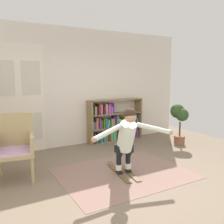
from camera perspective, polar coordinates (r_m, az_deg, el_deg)
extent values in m
plane|color=#756452|center=(4.34, 6.57, -15.30)|extent=(7.20, 7.20, 0.00)
cube|color=silver|center=(6.26, -7.53, 5.67)|extent=(6.00, 0.10, 2.90)
cube|color=silver|center=(5.79, -23.47, 2.10)|extent=(0.55, 0.04, 2.35)
cube|color=beige|center=(5.74, -23.75, 7.21)|extent=(0.41, 0.01, 0.76)
cube|color=beige|center=(5.86, -23.11, -3.64)|extent=(0.41, 0.01, 0.64)
cube|color=silver|center=(5.88, -18.14, 2.46)|extent=(0.55, 0.04, 2.35)
cube|color=beige|center=(5.83, -18.33, 7.50)|extent=(0.41, 0.01, 0.76)
cube|color=beige|center=(5.94, -17.84, -3.20)|extent=(0.41, 0.01, 0.64)
cube|color=silver|center=(5.84, -21.43, 14.32)|extent=(1.22, 0.04, 0.10)
cube|color=#87665B|center=(4.57, 2.65, -13.95)|extent=(2.27, 1.79, 0.01)
cube|color=olive|center=(6.24, -5.16, -2.51)|extent=(0.04, 0.30, 1.12)
cube|color=olive|center=(7.00, 6.15, -1.33)|extent=(0.04, 0.30, 1.12)
cube|color=olive|center=(6.71, 0.81, -6.54)|extent=(1.51, 0.30, 0.02)
cube|color=olive|center=(6.63, 0.81, -3.46)|extent=(1.51, 0.30, 0.02)
cube|color=olive|center=(6.56, 0.82, -0.32)|extent=(1.51, 0.30, 0.02)
cube|color=olive|center=(6.51, 0.83, 2.88)|extent=(1.51, 0.30, 0.02)
cube|color=tan|center=(6.36, -4.82, -6.14)|extent=(0.04, 0.18, 0.25)
cube|color=#373056|center=(6.38, -4.32, -6.01)|extent=(0.04, 0.22, 0.27)
cube|color=#346D4D|center=(6.41, -3.75, -6.22)|extent=(0.05, 0.19, 0.21)
cube|color=#23524D|center=(6.42, -3.26, -5.99)|extent=(0.03, 0.21, 0.25)
cube|color=#207276|center=(6.45, -2.79, -6.09)|extent=(0.05, 0.21, 0.22)
cube|color=#C48F3D|center=(6.49, -2.55, -5.82)|extent=(0.03, 0.17, 0.25)
cube|color=#3B80BE|center=(6.51, -1.98, -5.93)|extent=(0.04, 0.18, 0.22)
cube|color=olive|center=(6.53, -1.43, -5.81)|extent=(0.05, 0.14, 0.23)
cube|color=#5A5716|center=(6.58, -1.03, -5.77)|extent=(0.04, 0.15, 0.22)
cube|color=brown|center=(6.58, -0.62, -5.69)|extent=(0.04, 0.20, 0.24)
cube|color=#599B98|center=(6.61, -0.26, -5.62)|extent=(0.04, 0.19, 0.24)
cube|color=#49C14E|center=(6.63, 0.27, -5.60)|extent=(0.06, 0.19, 0.23)
cube|color=#509256|center=(6.68, 0.56, -5.34)|extent=(0.05, 0.17, 0.27)
cube|color=brown|center=(6.68, 1.12, -5.29)|extent=(0.03, 0.19, 0.28)
cube|color=#305D8B|center=(6.72, 1.44, -5.37)|extent=(0.06, 0.17, 0.24)
cube|color=#297179|center=(6.74, 2.07, -5.35)|extent=(0.04, 0.24, 0.24)
cube|color=#9C8059|center=(6.78, 2.48, -5.29)|extent=(0.06, 0.18, 0.23)
cube|color=#8E5D18|center=(6.83, 2.93, -5.21)|extent=(0.04, 0.15, 0.23)
cube|color=#A6C57D|center=(6.87, 3.26, -4.94)|extent=(0.03, 0.16, 0.27)
cube|color=#25615D|center=(6.90, 3.63, -4.93)|extent=(0.03, 0.17, 0.26)
cube|color=#8F6B5A|center=(6.93, 4.16, -4.86)|extent=(0.06, 0.15, 0.27)
cube|color=#9CA421|center=(6.96, 4.67, -4.90)|extent=(0.04, 0.14, 0.24)
cube|color=#5A356F|center=(7.01, 4.98, -4.79)|extent=(0.06, 0.17, 0.25)
cube|color=purple|center=(7.05, 5.51, -4.84)|extent=(0.05, 0.19, 0.22)
cube|color=#6378AD|center=(6.26, -4.81, -2.94)|extent=(0.03, 0.20, 0.25)
cube|color=brown|center=(6.30, -4.50, -3.15)|extent=(0.04, 0.20, 0.19)
cube|color=purple|center=(6.33, -4.10, -3.10)|extent=(0.04, 0.21, 0.19)
cube|color=olive|center=(6.32, -3.62, -2.66)|extent=(0.04, 0.15, 0.29)
cube|color=#921F84|center=(6.33, -3.12, -2.58)|extent=(0.04, 0.20, 0.29)
cube|color=#215C1C|center=(6.39, -2.90, -2.83)|extent=(0.05, 0.16, 0.22)
cube|color=#636840|center=(6.41, -2.58, -2.73)|extent=(0.03, 0.15, 0.23)
cube|color=#387416|center=(6.42, -2.17, -2.57)|extent=(0.05, 0.20, 0.26)
cube|color=teal|center=(6.43, -1.56, -2.63)|extent=(0.06, 0.16, 0.24)
cube|color=tan|center=(6.48, -1.20, -2.68)|extent=(0.04, 0.22, 0.22)
cube|color=teal|center=(6.52, -0.80, -2.73)|extent=(0.04, 0.18, 0.19)
cube|color=#7EA254|center=(6.54, -0.41, -2.56)|extent=(0.04, 0.24, 0.22)
cube|color=tan|center=(6.54, 0.01, -2.50)|extent=(0.03, 0.22, 0.23)
cube|color=#4A1C91|center=(6.58, 0.43, -2.19)|extent=(0.05, 0.17, 0.29)
cube|color=#4C8D74|center=(6.61, 1.05, -2.09)|extent=(0.05, 0.17, 0.30)
cube|color=#A4C46C|center=(6.65, 1.54, -2.44)|extent=(0.04, 0.18, 0.20)
cube|color=#9F693E|center=(6.68, 2.18, -2.46)|extent=(0.05, 0.19, 0.19)
cube|color=olive|center=(6.71, 2.64, -2.21)|extent=(0.05, 0.24, 0.23)
cube|color=brown|center=(6.77, 3.01, -2.24)|extent=(0.05, 0.20, 0.21)
cube|color=#CFD16D|center=(6.79, 3.45, -2.10)|extent=(0.05, 0.19, 0.23)
cube|color=#9A954F|center=(6.82, 3.90, -2.09)|extent=(0.04, 0.19, 0.23)
cube|color=#826252|center=(6.86, 4.39, -2.13)|extent=(0.06, 0.15, 0.20)
cube|color=navy|center=(6.91, 4.84, -1.79)|extent=(0.06, 0.15, 0.27)
cube|color=#3D5271|center=(6.93, 5.42, -2.06)|extent=(0.05, 0.23, 0.19)
cube|color=#216FA6|center=(6.98, 5.69, -1.94)|extent=(0.03, 0.17, 0.21)
cube|color=#246634|center=(6.23, -4.88, 0.20)|extent=(0.06, 0.20, 0.20)
cube|color=#887157|center=(6.23, -4.17, 0.33)|extent=(0.05, 0.22, 0.22)
cube|color=#4C2656|center=(6.28, -3.86, 0.27)|extent=(0.04, 0.19, 0.20)
cube|color=maroon|center=(6.30, -3.28, 0.59)|extent=(0.06, 0.23, 0.26)
cube|color=#D46298|center=(6.34, -2.68, 0.64)|extent=(0.06, 0.15, 0.26)
cube|color=#4D1645|center=(6.38, -2.09, 0.56)|extent=(0.03, 0.15, 0.23)
cube|color=tan|center=(6.39, -1.57, 0.71)|extent=(0.06, 0.20, 0.26)
cube|color=slate|center=(6.41, -1.04, 0.69)|extent=(0.05, 0.24, 0.25)
cube|color=#B72AC4|center=(6.43, -0.67, 0.82)|extent=(0.03, 0.21, 0.27)
cube|color=#9157C6|center=(6.46, -0.39, 0.45)|extent=(0.04, 0.23, 0.18)
cube|color=#48176E|center=(6.49, -0.02, 0.87)|extent=(0.06, 0.14, 0.27)
cylinder|color=tan|center=(4.31, -17.98, -12.85)|extent=(0.06, 0.06, 0.42)
cylinder|color=tan|center=(4.83, -24.37, -10.87)|extent=(0.06, 0.06, 0.42)
cylinder|color=tan|center=(4.80, -18.08, -10.64)|extent=(0.06, 0.06, 0.42)
cube|color=tan|center=(4.48, -21.53, -8.94)|extent=(0.70, 0.70, 0.06)
cube|color=#CBA0D5|center=(4.47, -21.57, -8.33)|extent=(0.63, 0.63, 0.04)
cube|color=tan|center=(4.66, -21.62, -3.85)|extent=(0.60, 0.17, 0.60)
cube|color=tan|center=(4.43, -18.14, -6.69)|extent=(0.17, 0.56, 0.28)
cylinder|color=brown|center=(6.57, 15.39, -6.28)|extent=(0.27, 0.27, 0.22)
cylinder|color=brown|center=(6.54, 15.42, -5.52)|extent=(0.29, 0.29, 0.04)
cylinder|color=#4C3823|center=(6.50, 15.49, -3.80)|extent=(0.04, 0.04, 0.36)
sphere|color=#2C4820|center=(6.39, 16.00, -0.64)|extent=(0.32, 0.32, 0.32)
sphere|color=#2C4820|center=(6.45, 15.99, -0.71)|extent=(0.31, 0.31, 0.31)
sphere|color=#2C4820|center=(6.47, 14.99, 0.21)|extent=(0.36, 0.36, 0.36)
cube|color=brown|center=(4.53, 1.58, -14.00)|extent=(0.23, 0.91, 0.01)
cube|color=brown|center=(4.89, -0.38, -11.90)|extent=(0.11, 0.13, 0.06)
cube|color=black|center=(4.51, 1.68, -13.81)|extent=(0.10, 0.13, 0.04)
cube|color=brown|center=(4.60, 3.71, -13.67)|extent=(0.23, 0.91, 0.01)
cube|color=brown|center=(4.95, 1.61, -11.63)|extent=(0.11, 0.13, 0.06)
cube|color=black|center=(4.57, 3.82, -13.48)|extent=(0.10, 0.13, 0.04)
cylinder|color=white|center=(4.49, 1.59, -12.68)|extent=(0.13, 0.13, 0.10)
cylinder|color=black|center=(4.42, 1.60, -10.27)|extent=(0.10, 0.10, 0.30)
cylinder|color=black|center=(4.37, 1.69, -8.84)|extent=(0.13, 0.13, 0.22)
cylinder|color=white|center=(4.56, 3.72, -12.37)|extent=(0.13, 0.13, 0.10)
cylinder|color=black|center=(4.49, 3.75, -9.98)|extent=(0.10, 0.10, 0.30)
cylinder|color=black|center=(4.44, 3.86, -8.58)|extent=(0.13, 0.13, 0.22)
cube|color=black|center=(4.40, 2.79, -8.46)|extent=(0.32, 0.22, 0.14)
cylinder|color=silver|center=(4.25, 3.36, -5.72)|extent=(0.35, 0.49, 0.59)
sphere|color=tan|center=(4.03, 4.34, -1.12)|extent=(0.23, 0.23, 0.20)
sphere|color=#382619|center=(4.03, 4.28, -0.54)|extent=(0.24, 0.24, 0.21)
cylinder|color=silver|center=(3.87, -0.94, -4.75)|extent=(0.59, 0.21, 0.21)
sphere|color=tan|center=(3.71, -4.19, -6.41)|extent=(0.10, 0.10, 0.09)
cylinder|color=silver|center=(4.22, 9.64, -3.77)|extent=(0.54, 0.37, 0.21)
sphere|color=tan|center=(4.29, 13.36, -4.59)|extent=(0.10, 0.10, 0.09)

